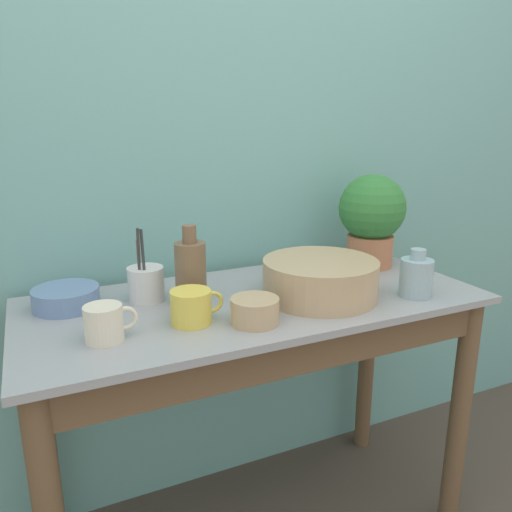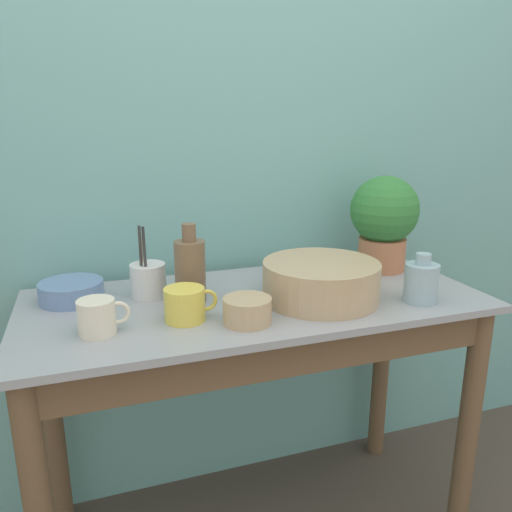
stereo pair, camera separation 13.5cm
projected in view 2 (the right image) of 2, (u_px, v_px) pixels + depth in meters
wall_back at (222, 143)px, 1.59m from camera, size 6.00×0.05×2.40m
counter_table at (259, 358)px, 1.41m from camera, size 1.26×0.56×0.80m
potted_plant at (384, 218)px, 1.60m from camera, size 0.22×0.22×0.31m
bowl_wash_large at (321, 281)px, 1.36m from camera, size 0.32×0.32×0.11m
bottle_tall at (190, 269)px, 1.34m from camera, size 0.08×0.08×0.22m
bottle_short at (421, 282)px, 1.34m from camera, size 0.09×0.09×0.14m
mug_cream at (98, 317)px, 1.14m from camera, size 0.12×0.09×0.08m
mug_yellow at (185, 304)px, 1.22m from camera, size 0.13×0.10×0.08m
bowl_small_blue at (71, 291)px, 1.36m from camera, size 0.17×0.17×0.05m
bowl_small_tan at (247, 310)px, 1.21m from camera, size 0.12×0.12×0.06m
utensil_cup at (148, 280)px, 1.38m from camera, size 0.10×0.10×0.21m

